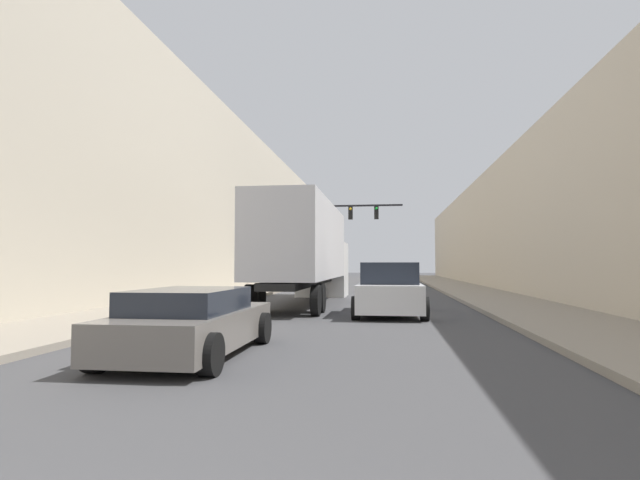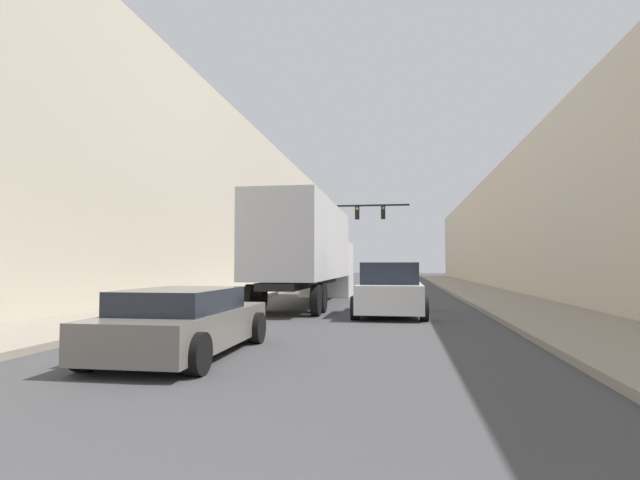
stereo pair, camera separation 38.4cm
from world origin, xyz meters
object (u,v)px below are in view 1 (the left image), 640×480
object	(u,v)px
sedan_car	(192,323)
traffic_signal_gantry	(328,226)
semi_truck	(307,250)
suv_car	(390,290)

from	to	relation	value
sedan_car	traffic_signal_gantry	distance (m)	26.23
semi_truck	sedan_car	distance (m)	12.20
semi_truck	traffic_signal_gantry	xyz separation A→B (m)	(-0.74, 13.87, 2.13)
sedan_car	traffic_signal_gantry	world-z (taller)	traffic_signal_gantry
semi_truck	sedan_car	xyz separation A→B (m)	(-0.15, -12.08, -1.65)
semi_truck	traffic_signal_gantry	world-z (taller)	traffic_signal_gantry
semi_truck	suv_car	world-z (taller)	semi_truck
suv_car	traffic_signal_gantry	xyz separation A→B (m)	(-4.14, 18.06, 3.57)
sedan_car	suv_car	size ratio (longest dim) A/B	0.93
semi_truck	suv_car	xyz separation A→B (m)	(3.41, -4.19, -1.44)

